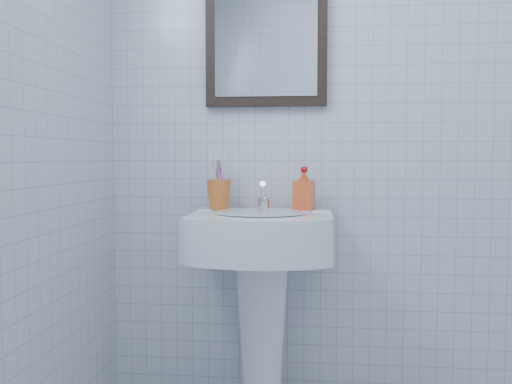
# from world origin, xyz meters

# --- Properties ---
(wall_back) EXTENTS (2.20, 0.02, 2.50)m
(wall_back) POSITION_xyz_m (0.00, 1.20, 1.25)
(wall_back) COLOR silver
(wall_back) RESTS_ON ground
(washbasin) EXTENTS (0.54, 0.39, 0.83)m
(washbasin) POSITION_xyz_m (-0.44, 0.98, 0.56)
(washbasin) COLOR white
(washbasin) RESTS_ON ground
(faucet) EXTENTS (0.05, 0.10, 0.12)m
(faucet) POSITION_xyz_m (-0.44, 1.08, 0.87)
(faucet) COLOR silver
(faucet) RESTS_ON washbasin
(toothbrush_cup) EXTENTS (0.13, 0.13, 0.12)m
(toothbrush_cup) POSITION_xyz_m (-0.62, 1.09, 0.88)
(toothbrush_cup) COLOR orange
(toothbrush_cup) RESTS_ON washbasin
(soap_dispenser) EXTENTS (0.09, 0.09, 0.17)m
(soap_dispenser) POSITION_xyz_m (-0.28, 1.10, 0.91)
(soap_dispenser) COLOR red
(soap_dispenser) RESTS_ON washbasin
(wall_mirror) EXTENTS (0.50, 0.04, 0.62)m
(wall_mirror) POSITION_xyz_m (-0.44, 1.18, 1.55)
(wall_mirror) COLOR black
(wall_mirror) RESTS_ON wall_back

